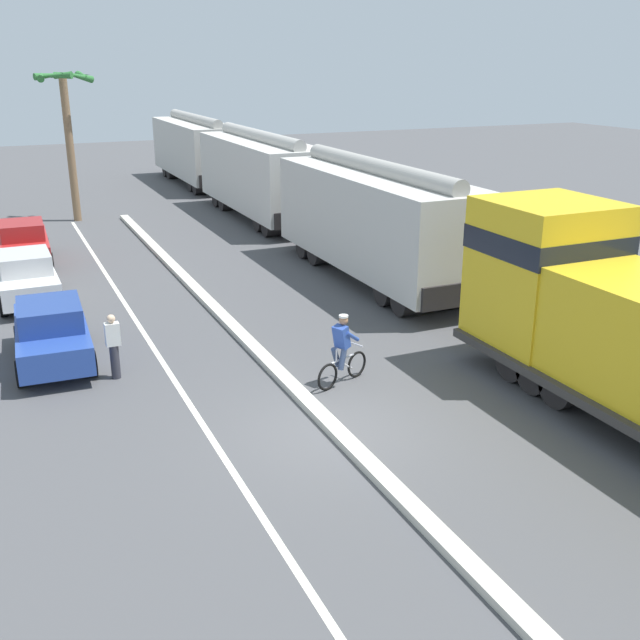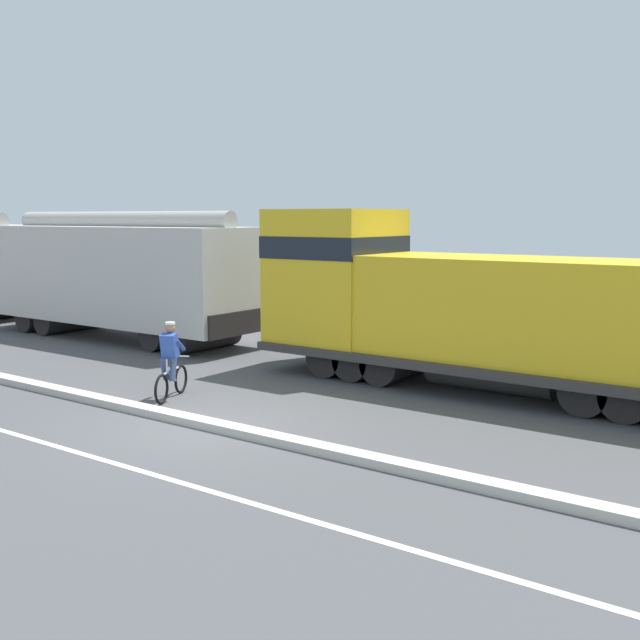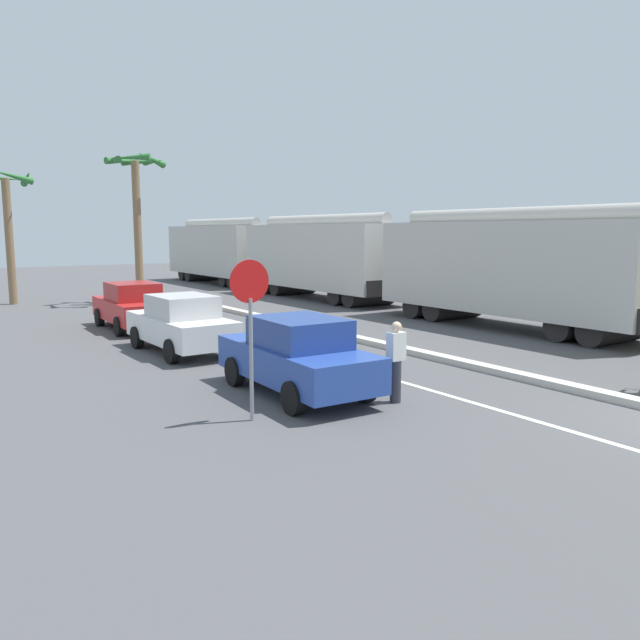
% 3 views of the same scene
% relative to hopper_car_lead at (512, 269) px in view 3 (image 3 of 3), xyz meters
% --- Properties ---
extents(median_curb, '(0.36, 36.00, 0.16)m').
position_rel_hopper_car_lead_xyz_m(median_curb, '(-6.07, -3.61, -2.00)').
color(median_curb, beige).
rests_on(median_curb, ground).
extents(lane_stripe, '(0.14, 36.00, 0.01)m').
position_rel_hopper_car_lead_xyz_m(lane_stripe, '(-8.47, -3.61, -2.07)').
color(lane_stripe, silver).
rests_on(lane_stripe, ground).
extents(hopper_car_lead, '(2.90, 10.60, 4.18)m').
position_rel_hopper_car_lead_xyz_m(hopper_car_lead, '(0.00, 0.00, 0.00)').
color(hopper_car_lead, beige).
rests_on(hopper_car_lead, ground).
extents(hopper_car_middle, '(2.90, 10.60, 4.18)m').
position_rel_hopper_car_lead_xyz_m(hopper_car_middle, '(0.00, 11.60, 0.00)').
color(hopper_car_middle, beige).
rests_on(hopper_car_middle, ground).
extents(hopper_car_trailing, '(2.90, 10.60, 4.18)m').
position_rel_hopper_car_lead_xyz_m(hopper_car_trailing, '(0.00, 23.20, 0.00)').
color(hopper_car_trailing, beige).
rests_on(hopper_car_trailing, ground).
extents(parked_car_blue, '(1.97, 4.27, 1.62)m').
position_rel_hopper_car_lead_xyz_m(parked_car_blue, '(-10.97, -3.32, -1.26)').
color(parked_car_blue, '#28479E').
rests_on(parked_car_blue, ground).
extents(parked_car_white, '(1.87, 4.22, 1.62)m').
position_rel_hopper_car_lead_xyz_m(parked_car_white, '(-11.21, 2.33, -1.26)').
color(parked_car_white, silver).
rests_on(parked_car_white, ground).
extents(parked_car_red, '(1.94, 4.25, 1.62)m').
position_rel_hopper_car_lead_xyz_m(parked_car_red, '(-10.98, 7.28, -1.26)').
color(parked_car_red, red).
rests_on(parked_car_red, ground).
extents(stop_sign, '(0.76, 0.08, 2.88)m').
position_rel_hopper_car_lead_xyz_m(stop_sign, '(-12.63, -4.42, -0.05)').
color(stop_sign, gray).
rests_on(stop_sign, ground).
extents(palm_tree_near, '(2.69, 2.77, 6.93)m').
position_rel_hopper_car_lead_xyz_m(palm_tree_near, '(-8.16, 14.79, 3.08)').
color(palm_tree_near, '#846647').
rests_on(palm_tree_near, ground).
extents(palm_tree_far, '(2.20, 2.34, 6.16)m').
position_rel_hopper_car_lead_xyz_m(palm_tree_far, '(-13.15, 17.83, 2.26)').
color(palm_tree_far, '#846647').
rests_on(palm_tree_far, ground).
extents(pedestrian_by_cars, '(0.34, 0.22, 1.62)m').
position_rel_hopper_car_lead_xyz_m(pedestrian_by_cars, '(-9.71, -4.98, -1.23)').
color(pedestrian_by_cars, '#33333D').
rests_on(pedestrian_by_cars, ground).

